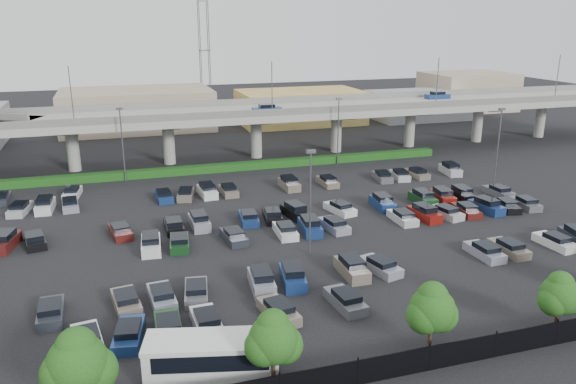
% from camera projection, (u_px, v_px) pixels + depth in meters
% --- Properties ---
extents(ground, '(280.00, 280.00, 0.00)m').
position_uv_depth(ground, '(285.00, 226.00, 61.41)').
color(ground, black).
extents(overpass, '(150.00, 13.00, 15.80)m').
position_uv_depth(overpass, '(224.00, 117.00, 88.45)').
color(overpass, gray).
rests_on(overpass, ground).
extents(hedge, '(66.00, 1.60, 1.10)m').
position_uv_depth(hedge, '(236.00, 167.00, 84.03)').
color(hedge, '#174213').
rests_on(hedge, ground).
extents(fence, '(70.00, 0.10, 2.00)m').
position_uv_depth(fence, '(414.00, 361.00, 35.61)').
color(fence, black).
rests_on(fence, ground).
extents(tree_row, '(65.07, 3.66, 5.94)m').
position_uv_depth(tree_row, '(416.00, 312.00, 36.40)').
color(tree_row, '#332316').
rests_on(tree_row, ground).
extents(shuttle_bus, '(8.83, 4.80, 2.69)m').
position_uv_depth(shuttle_bus, '(212.00, 356.00, 35.22)').
color(shuttle_bus, silver).
rests_on(shuttle_bus, ground).
extents(parked_cars, '(62.97, 41.62, 1.67)m').
position_uv_depth(parked_cars, '(294.00, 228.00, 59.16)').
color(parked_cars, '#5B5C63').
rests_on(parked_cars, ground).
extents(light_poles, '(66.90, 48.38, 10.30)m').
position_uv_depth(light_poles, '(243.00, 170.00, 60.21)').
color(light_poles, '#4E4D53').
rests_on(light_poles, ground).
extents(distant_buildings, '(138.00, 24.00, 9.00)m').
position_uv_depth(distant_buildings, '(255.00, 107.00, 120.19)').
color(distant_buildings, gray).
rests_on(distant_buildings, ground).
extents(comm_tower, '(2.40, 2.40, 30.00)m').
position_uv_depth(comm_tower, '(204.00, 48.00, 125.40)').
color(comm_tower, '#4E4D53').
rests_on(comm_tower, ground).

